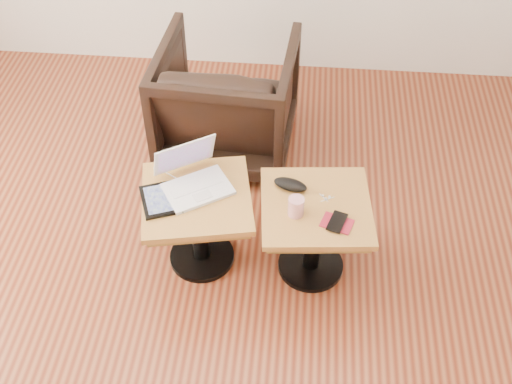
# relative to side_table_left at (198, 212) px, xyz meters

# --- Properties ---
(room_shell) EXTENTS (4.52, 4.52, 2.71)m
(room_shell) POSITION_rel_side_table_left_xyz_m (0.08, -0.41, 1.00)
(room_shell) COLOR #5B2112
(room_shell) RESTS_ON ground
(side_table_left) EXTENTS (0.61, 0.61, 0.47)m
(side_table_left) POSITION_rel_side_table_left_xyz_m (0.00, 0.00, 0.00)
(side_table_left) COLOR black
(side_table_left) RESTS_ON ground
(side_table_right) EXTENTS (0.57, 0.57, 0.47)m
(side_table_right) POSITION_rel_side_table_left_xyz_m (0.58, -0.01, 0.00)
(side_table_right) COLOR black
(side_table_right) RESTS_ON ground
(laptop) EXTENTS (0.42, 0.41, 0.22)m
(laptop) POSITION_rel_side_table_left_xyz_m (-0.02, 0.07, 0.16)
(laptop) COLOR white
(laptop) RESTS_ON side_table_left
(tablet) EXTENTS (0.24, 0.27, 0.02)m
(tablet) POSITION_rel_side_table_left_xyz_m (-0.16, -0.05, 0.13)
(tablet) COLOR black
(tablet) RESTS_ON side_table_left
(charging_adapter) EXTENTS (0.04, 0.04, 0.02)m
(charging_adapter) POSITION_rel_side_table_left_xyz_m (-0.22, 0.17, 0.13)
(charging_adapter) COLOR white
(charging_adapter) RESTS_ON side_table_left
(glasses_case) EXTENTS (0.18, 0.12, 0.05)m
(glasses_case) POSITION_rel_side_table_left_xyz_m (0.45, 0.09, 0.14)
(glasses_case) COLOR black
(glasses_case) RESTS_ON side_table_right
(striped_cup) EXTENTS (0.08, 0.08, 0.10)m
(striped_cup) POSITION_rel_side_table_left_xyz_m (0.48, -0.08, 0.17)
(striped_cup) COLOR #C53A4C
(striped_cup) RESTS_ON side_table_right
(earbuds_tangle) EXTENTS (0.07, 0.04, 0.01)m
(earbuds_tangle) POSITION_rel_side_table_left_xyz_m (0.62, 0.04, 0.12)
(earbuds_tangle) COLOR white
(earbuds_tangle) RESTS_ON side_table_right
(phone_on_sleeve) EXTENTS (0.17, 0.14, 0.02)m
(phone_on_sleeve) POSITION_rel_side_table_left_xyz_m (0.67, -0.12, 0.13)
(phone_on_sleeve) COLOR maroon
(phone_on_sleeve) RESTS_ON side_table_right
(armchair) EXTENTS (0.83, 0.85, 0.72)m
(armchair) POSITION_rel_side_table_left_xyz_m (0.04, 0.91, 0.01)
(armchair) COLOR black
(armchair) RESTS_ON ground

